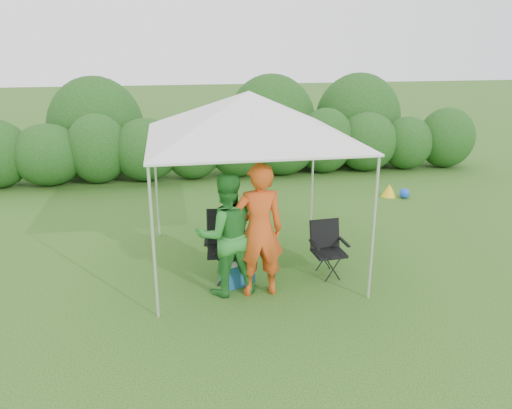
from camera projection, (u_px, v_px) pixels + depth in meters
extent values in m
plane|color=#37631F|center=(255.00, 275.00, 7.93)|extent=(70.00, 70.00, 0.00)
cylinder|color=#382616|center=(1.00, 182.00, 12.58)|extent=(0.12, 0.12, 0.30)
ellipsoid|color=#204F19|center=(48.00, 155.00, 12.58)|extent=(1.80, 1.53, 1.57)
cylinder|color=#382616|center=(51.00, 179.00, 12.78)|extent=(0.12, 0.12, 0.30)
ellipsoid|color=#204F19|center=(97.00, 149.00, 12.75)|extent=(1.58, 1.34, 1.80)
cylinder|color=#382616|center=(100.00, 177.00, 12.98)|extent=(0.12, 0.12, 0.30)
ellipsoid|color=#204F19|center=(146.00, 150.00, 12.97)|extent=(1.72, 1.47, 1.65)
cylinder|color=#382616|center=(148.00, 175.00, 13.19)|extent=(0.12, 0.12, 0.30)
ellipsoid|color=#204F19|center=(193.00, 151.00, 13.20)|extent=(1.50, 1.28, 1.50)
cylinder|color=#382616|center=(194.00, 173.00, 13.39)|extent=(0.12, 0.12, 0.30)
ellipsoid|color=#204F19|center=(238.00, 145.00, 13.37)|extent=(1.65, 1.40, 1.73)
cylinder|color=#382616|center=(239.00, 171.00, 13.59)|extent=(0.12, 0.12, 0.30)
ellipsoid|color=#204F19|center=(282.00, 146.00, 13.59)|extent=(1.80, 1.53, 1.57)
cylinder|color=#382616|center=(282.00, 169.00, 13.79)|extent=(0.12, 0.12, 0.30)
ellipsoid|color=#204F19|center=(325.00, 141.00, 13.76)|extent=(1.58, 1.34, 1.80)
cylinder|color=#382616|center=(324.00, 167.00, 14.00)|extent=(0.12, 0.12, 0.30)
ellipsoid|color=#204F19|center=(367.00, 142.00, 13.98)|extent=(1.72, 1.47, 1.65)
cylinder|color=#382616|center=(365.00, 165.00, 14.20)|extent=(0.12, 0.12, 0.30)
ellipsoid|color=#204F19|center=(407.00, 143.00, 14.21)|extent=(1.50, 1.28, 1.50)
cylinder|color=#382616|center=(405.00, 163.00, 14.40)|extent=(0.12, 0.12, 0.30)
ellipsoid|color=#204F19|center=(446.00, 138.00, 14.38)|extent=(1.65, 1.40, 1.73)
cylinder|color=#382616|center=(443.00, 162.00, 14.60)|extent=(0.12, 0.12, 0.30)
cylinder|color=silver|center=(153.00, 245.00, 6.42)|extent=(0.04, 0.04, 2.10)
cylinder|color=silver|center=(373.00, 230.00, 6.92)|extent=(0.04, 0.04, 2.10)
cylinder|color=silver|center=(156.00, 182.00, 9.22)|extent=(0.04, 0.04, 2.10)
cylinder|color=silver|center=(313.00, 175.00, 9.72)|extent=(0.04, 0.04, 2.10)
cube|color=white|center=(249.00, 138.00, 7.73)|extent=(3.10, 3.10, 0.03)
pyramid|color=white|center=(249.00, 114.00, 7.62)|extent=(3.10, 3.10, 0.70)
cube|color=black|center=(329.00, 253.00, 7.82)|extent=(0.50, 0.47, 0.05)
cube|color=black|center=(325.00, 233.00, 7.92)|extent=(0.48, 0.16, 0.45)
cube|color=black|center=(314.00, 245.00, 7.71)|extent=(0.07, 0.40, 0.03)
cube|color=black|center=(344.00, 242.00, 7.82)|extent=(0.07, 0.40, 0.03)
cylinder|color=black|center=(321.00, 271.00, 7.65)|extent=(0.02, 0.02, 0.38)
cylinder|color=black|center=(345.00, 268.00, 7.74)|extent=(0.02, 0.02, 0.38)
cylinder|color=black|center=(312.00, 260.00, 8.02)|extent=(0.02, 0.02, 0.38)
cylinder|color=black|center=(335.00, 258.00, 8.11)|extent=(0.02, 0.02, 0.38)
cube|color=black|center=(226.00, 251.00, 7.68)|extent=(0.64, 0.60, 0.06)
cube|color=black|center=(226.00, 226.00, 7.82)|extent=(0.59, 0.22, 0.55)
cube|color=black|center=(206.00, 239.00, 7.60)|extent=(0.11, 0.49, 0.03)
cube|color=black|center=(246.00, 238.00, 7.64)|extent=(0.11, 0.49, 0.03)
cylinder|color=black|center=(211.00, 272.00, 7.51)|extent=(0.03, 0.03, 0.47)
cylinder|color=black|center=(243.00, 271.00, 7.54)|extent=(0.03, 0.03, 0.47)
cylinder|color=black|center=(211.00, 258.00, 7.98)|extent=(0.03, 0.03, 0.47)
cylinder|color=black|center=(242.00, 258.00, 8.01)|extent=(0.03, 0.03, 0.47)
imported|color=#DA4A18|center=(259.00, 230.00, 7.07)|extent=(0.73, 0.49, 1.98)
imported|color=#2A812D|center=(226.00, 234.00, 7.14)|extent=(0.97, 0.80, 1.82)
cube|color=#1D5887|center=(237.00, 272.00, 7.61)|extent=(0.54, 0.46, 0.37)
cube|color=silver|center=(237.00, 261.00, 7.55)|extent=(0.57, 0.49, 0.03)
cylinder|color=#592D0C|center=(241.00, 252.00, 7.48)|extent=(0.07, 0.07, 0.27)
cone|color=yellow|center=(389.00, 190.00, 11.85)|extent=(0.36, 0.36, 0.30)
sphere|color=blue|center=(404.00, 193.00, 11.73)|extent=(0.24, 0.24, 0.24)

